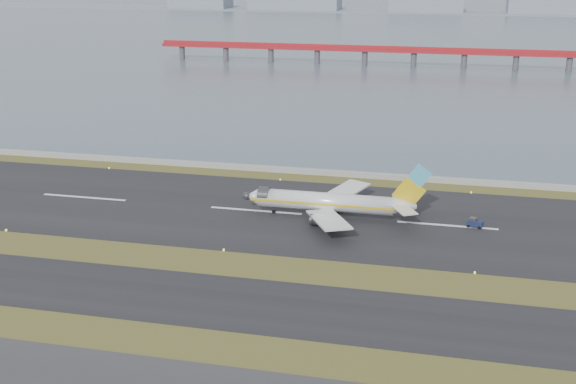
# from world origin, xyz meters

# --- Properties ---
(ground) EXTENTS (1000.00, 1000.00, 0.00)m
(ground) POSITION_xyz_m (0.00, 0.00, 0.00)
(ground) COLOR #3D4819
(ground) RESTS_ON ground
(taxiway_strip) EXTENTS (1000.00, 18.00, 0.10)m
(taxiway_strip) POSITION_xyz_m (0.00, -12.00, 0.05)
(taxiway_strip) COLOR black
(taxiway_strip) RESTS_ON ground
(runway_strip) EXTENTS (1000.00, 45.00, 0.10)m
(runway_strip) POSITION_xyz_m (0.00, 30.00, 0.05)
(runway_strip) COLOR black
(runway_strip) RESTS_ON ground
(seawall) EXTENTS (1000.00, 2.50, 1.00)m
(seawall) POSITION_xyz_m (0.00, 60.00, 0.50)
(seawall) COLOR gray
(seawall) RESTS_ON ground
(bay_water) EXTENTS (1400.00, 800.00, 1.30)m
(bay_water) POSITION_xyz_m (0.00, 460.00, 0.00)
(bay_water) COLOR #4D5D6E
(bay_water) RESTS_ON ground
(red_pier) EXTENTS (260.00, 5.00, 10.20)m
(red_pier) POSITION_xyz_m (20.00, 250.00, 7.28)
(red_pier) COLOR maroon
(red_pier) RESTS_ON ground
(far_shoreline) EXTENTS (1400.00, 80.00, 60.50)m
(far_shoreline) POSITION_xyz_m (13.62, 620.00, 6.07)
(far_shoreline) COLOR gray
(far_shoreline) RESTS_ON ground
(airliner) EXTENTS (38.52, 32.89, 12.80)m
(airliner) POSITION_xyz_m (16.58, 29.32, 3.46)
(airliner) COLOR silver
(airliner) RESTS_ON ground
(pushback_tug) EXTENTS (3.43, 2.43, 2.00)m
(pushback_tug) POSITION_xyz_m (45.31, 30.35, 0.97)
(pushback_tug) COLOR #161E3D
(pushback_tug) RESTS_ON ground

